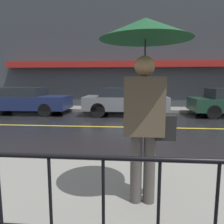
% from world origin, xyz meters
% --- Properties ---
extents(ground_plane, '(80.00, 80.00, 0.00)m').
position_xyz_m(ground_plane, '(0.00, 0.00, 0.00)').
color(ground_plane, black).
extents(sidewalk_near, '(28.00, 2.84, 0.14)m').
position_xyz_m(sidewalk_near, '(0.00, -5.15, 0.07)').
color(sidewalk_near, gray).
rests_on(sidewalk_near, ground_plane).
extents(sidewalk_far, '(28.00, 1.61, 0.14)m').
position_xyz_m(sidewalk_far, '(0.00, 4.54, 0.07)').
color(sidewalk_far, gray).
rests_on(sidewalk_far, ground_plane).
extents(lane_marking, '(25.20, 0.12, 0.01)m').
position_xyz_m(lane_marking, '(0.00, 0.00, 0.00)').
color(lane_marking, gold).
rests_on(lane_marking, ground_plane).
extents(building_storefront, '(28.00, 0.85, 6.60)m').
position_xyz_m(building_storefront, '(0.00, 5.47, 3.26)').
color(building_storefront, '#383D42').
rests_on(building_storefront, ground_plane).
extents(pedestrian, '(1.08, 1.08, 2.25)m').
position_xyz_m(pedestrian, '(-0.81, -5.12, 1.89)').
color(pedestrian, '#4C4742').
rests_on(pedestrian, sidewalk_near).
extents(car_navy, '(4.60, 1.79, 1.33)m').
position_xyz_m(car_navy, '(-6.43, 2.78, 0.69)').
color(car_navy, '#19234C').
rests_on(car_navy, ground_plane).
extents(car_grey, '(3.97, 1.85, 1.32)m').
position_xyz_m(car_grey, '(-1.28, 2.78, 0.70)').
color(car_grey, slate).
rests_on(car_grey, ground_plane).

